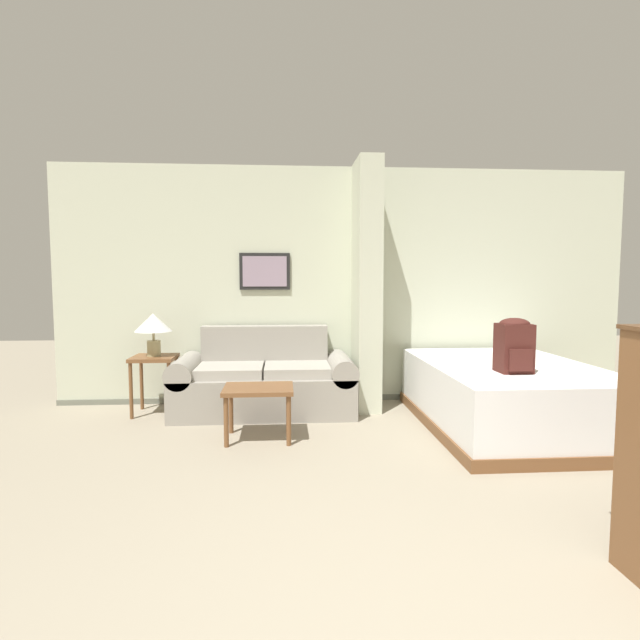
{
  "coord_description": "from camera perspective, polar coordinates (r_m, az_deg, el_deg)",
  "views": [
    {
      "loc": [
        -0.71,
        -1.48,
        1.37
      ],
      "look_at": [
        -0.42,
        2.43,
        1.05
      ],
      "focal_mm": 28.0,
      "sensor_mm": 36.0,
      "label": 1
    }
  ],
  "objects": [
    {
      "name": "coffee_table",
      "position": [
        4.34,
        -7.04,
        -8.46
      ],
      "size": [
        0.59,
        0.46,
        0.45
      ],
      "color": "brown",
      "rests_on": "ground_plane"
    },
    {
      "name": "table_lamp",
      "position": [
        5.3,
        -18.52,
        -0.56
      ],
      "size": [
        0.37,
        0.37,
        0.43
      ],
      "color": "tan",
      "rests_on": "side_table"
    },
    {
      "name": "bed",
      "position": [
        4.99,
        20.46,
        -8.0
      ],
      "size": [
        1.49,
        2.15,
        0.59
      ],
      "color": "brown",
      "rests_on": "ground_plane"
    },
    {
      "name": "side_table",
      "position": [
        5.35,
        -18.4,
        -5.08
      ],
      "size": [
        0.43,
        0.43,
        0.59
      ],
      "color": "brown",
      "rests_on": "ground_plane"
    },
    {
      "name": "couch",
      "position": [
        5.22,
        -6.38,
        -7.03
      ],
      "size": [
        1.85,
        0.84,
        0.87
      ],
      "color": "gray",
      "rests_on": "ground_plane"
    },
    {
      "name": "wall_back",
      "position": [
        5.63,
        3.04,
        3.91
      ],
      "size": [
        6.36,
        0.16,
        2.6
      ],
      "color": "beige",
      "rests_on": "ground_plane"
    },
    {
      "name": "backpack",
      "position": [
        4.46,
        21.31,
        -2.6
      ],
      "size": [
        0.26,
        0.26,
        0.46
      ],
      "color": "#471E19",
      "rests_on": "bed"
    },
    {
      "name": "wall_partition_pillar",
      "position": [
        5.29,
        5.31,
        3.9
      ],
      "size": [
        0.24,
        0.62,
        2.6
      ],
      "color": "beige",
      "rests_on": "ground_plane"
    }
  ]
}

